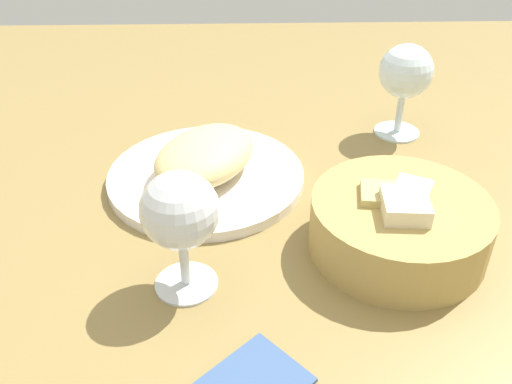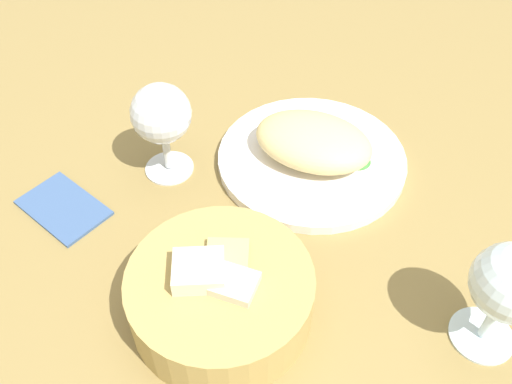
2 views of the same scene
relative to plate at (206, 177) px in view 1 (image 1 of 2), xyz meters
The scene contains 7 objects.
ground_plane 11.93cm from the plate, 54.81° to the left, with size 140.00×140.00×2.00cm, color olive.
plate is the anchor object (origin of this frame).
omelette 3.19cm from the plate, 90.00° to the right, with size 15.47×10.80×4.97cm, color #E3C882.
lettuce_garnish 6.11cm from the plate, 162.09° to the left, with size 3.65×3.65×1.44cm, color #3C7D37.
bread_basket 25.45cm from the plate, 56.99° to the left, with size 19.04×19.04×8.04cm.
wine_glass_near 20.62cm from the plate, ahead, with size 7.50×7.50×13.11cm.
wine_glass_far 31.29cm from the plate, 114.17° to the left, with size 7.54×7.54×13.41cm.
Camera 1 is at (54.55, -4.97, 40.43)cm, focal length 39.99 mm.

